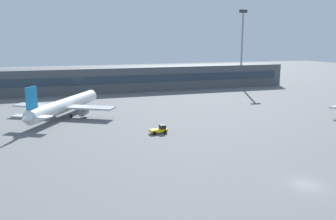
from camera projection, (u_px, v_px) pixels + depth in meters
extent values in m
plane|color=slate|center=(192.00, 121.00, 84.00)|extent=(400.00, 400.00, 0.00)
cube|color=#4C5156|center=(137.00, 78.00, 134.86)|extent=(121.87, 12.00, 9.00)
cube|color=#263847|center=(140.00, 79.00, 129.15)|extent=(115.78, 0.16, 2.80)
cylinder|color=white|center=(66.00, 105.00, 88.74)|extent=(18.76, 28.67, 3.31)
cone|color=white|center=(93.00, 95.00, 105.20)|extent=(4.55, 4.73, 3.14)
cone|color=white|center=(26.00, 119.00, 72.43)|extent=(3.67, 4.02, 2.32)
cube|color=#197FBF|center=(31.00, 98.00, 74.16)|extent=(2.21, 3.46, 4.79)
cube|color=silver|center=(32.00, 116.00, 74.67)|extent=(8.74, 6.52, 0.21)
cube|color=silver|center=(64.00, 106.00, 87.95)|extent=(24.62, 16.86, 0.44)
cylinder|color=gray|center=(83.00, 112.00, 87.14)|extent=(2.91, 3.28, 1.74)
cylinder|color=gray|center=(45.00, 110.00, 89.24)|extent=(2.91, 3.28, 1.74)
cylinder|color=black|center=(85.00, 106.00, 99.74)|extent=(0.74, 0.93, 0.87)
cylinder|color=black|center=(71.00, 116.00, 87.08)|extent=(0.74, 0.93, 0.87)
cylinder|color=black|center=(54.00, 115.00, 88.00)|extent=(0.74, 0.93, 0.87)
cube|color=yellow|center=(158.00, 130.00, 72.38)|extent=(3.73, 1.86, 0.60)
cube|color=black|center=(162.00, 127.00, 72.61)|extent=(1.24, 1.50, 0.90)
cylinder|color=black|center=(165.00, 132.00, 72.22)|extent=(0.72, 0.32, 0.70)
cylinder|color=black|center=(162.00, 130.00, 73.62)|extent=(0.72, 0.32, 0.70)
cylinder|color=black|center=(154.00, 133.00, 71.25)|extent=(0.72, 0.32, 0.70)
cylinder|color=black|center=(152.00, 132.00, 72.64)|extent=(0.72, 0.32, 0.70)
cylinder|color=gray|center=(242.00, 51.00, 141.38)|extent=(0.70, 0.70, 29.57)
cube|color=#333338|center=(243.00, 11.00, 138.37)|extent=(3.20, 0.80, 1.20)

